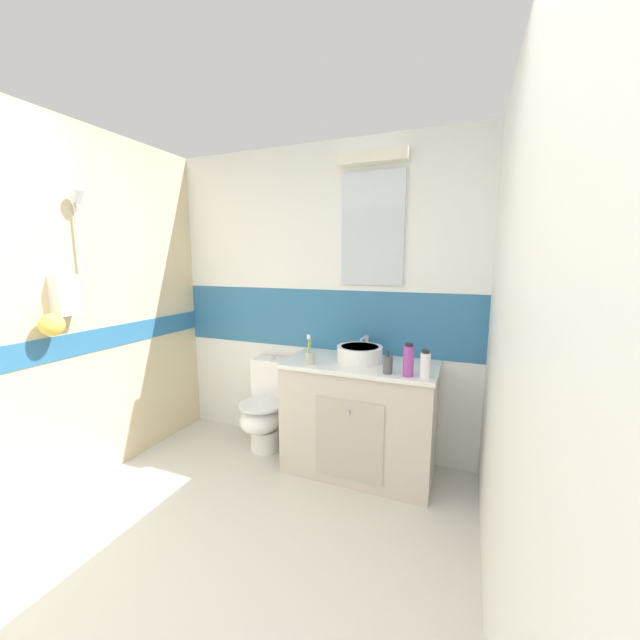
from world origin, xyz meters
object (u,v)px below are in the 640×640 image
shampoo_bottle_tall (408,360)px  sink_basin (360,353)px  toilet (266,408)px  toothbrush_cup (310,357)px  soap_dispenser (388,365)px  mouthwash_bottle (425,365)px

shampoo_bottle_tall → sink_basin: bearing=149.9°
toilet → toothbrush_cup: toothbrush_cup is taller
soap_dispenser → mouthwash_bottle: (0.24, -0.01, 0.03)m
soap_dispenser → mouthwash_bottle: bearing=-2.7°
sink_basin → toothbrush_cup: toothbrush_cup is taller
sink_basin → toilet: (-0.81, 0.01, -0.56)m
toilet → shampoo_bottle_tall: (1.20, -0.24, 0.60)m
soap_dispenser → sink_basin: bearing=139.6°
mouthwash_bottle → sink_basin: bearing=155.2°
toothbrush_cup → toilet: bearing=156.6°
toothbrush_cup → mouthwash_bottle: toothbrush_cup is taller
soap_dispenser → shampoo_bottle_tall: 0.14m
toilet → shampoo_bottle_tall: 1.36m
toilet → mouthwash_bottle: (1.30, -0.24, 0.58)m
sink_basin → mouthwash_bottle: bearing=-24.8°
toilet → toothbrush_cup: 0.77m
mouthwash_bottle → shampoo_bottle_tall: 0.11m
sink_basin → toothbrush_cup: size_ratio=1.73×
soap_dispenser → shampoo_bottle_tall: bearing=-3.9°
toilet → shampoo_bottle_tall: shampoo_bottle_tall is taller
mouthwash_bottle → soap_dispenser: bearing=177.3°
sink_basin → shampoo_bottle_tall: shampoo_bottle_tall is taller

